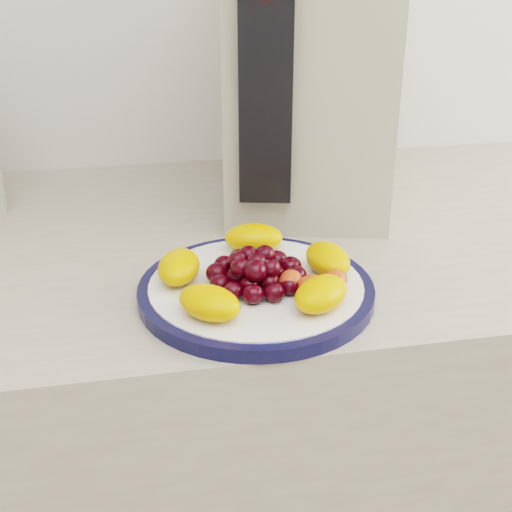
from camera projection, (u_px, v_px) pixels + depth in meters
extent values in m
cube|color=#B2A593|center=(223.00, 493.00, 1.12)|extent=(3.50, 0.60, 0.90)
cube|color=olive|center=(224.00, 507.00, 1.14)|extent=(3.48, 0.58, 0.84)
cylinder|color=#0E1035|center=(256.00, 291.00, 0.77)|extent=(0.25, 0.25, 0.01)
cylinder|color=white|center=(256.00, 291.00, 0.77)|extent=(0.23, 0.23, 0.02)
cube|color=#ACA992|center=(308.00, 69.00, 0.97)|extent=(0.27, 0.34, 0.37)
cube|color=black|center=(266.00, 90.00, 0.83)|extent=(0.07, 0.04, 0.27)
ellipsoid|color=orange|center=(328.00, 259.00, 0.78)|extent=(0.05, 0.07, 0.03)
ellipsoid|color=orange|center=(254.00, 238.00, 0.83)|extent=(0.07, 0.05, 0.03)
ellipsoid|color=orange|center=(179.00, 267.00, 0.77)|extent=(0.06, 0.08, 0.03)
ellipsoid|color=orange|center=(210.00, 303.00, 0.70)|extent=(0.08, 0.08, 0.03)
ellipsoid|color=orange|center=(321.00, 294.00, 0.71)|extent=(0.08, 0.08, 0.03)
ellipsoid|color=black|center=(256.00, 275.00, 0.76)|extent=(0.02, 0.02, 0.02)
ellipsoid|color=black|center=(276.00, 274.00, 0.76)|extent=(0.02, 0.02, 0.02)
ellipsoid|color=black|center=(262.00, 267.00, 0.78)|extent=(0.02, 0.02, 0.02)
ellipsoid|color=black|center=(243.00, 268.00, 0.78)|extent=(0.02, 0.02, 0.02)
ellipsoid|color=black|center=(236.00, 277.00, 0.76)|extent=(0.02, 0.02, 0.02)
ellipsoid|color=black|center=(249.00, 285.00, 0.74)|extent=(0.02, 0.02, 0.02)
ellipsoid|color=black|center=(270.00, 282.00, 0.75)|extent=(0.02, 0.02, 0.02)
ellipsoid|color=black|center=(291.00, 266.00, 0.78)|extent=(0.02, 0.02, 0.02)
ellipsoid|color=black|center=(277.00, 260.00, 0.79)|extent=(0.02, 0.02, 0.02)
ellipsoid|color=black|center=(259.00, 258.00, 0.80)|extent=(0.02, 0.02, 0.02)
ellipsoid|color=black|center=(239.00, 259.00, 0.79)|extent=(0.02, 0.02, 0.02)
ellipsoid|color=black|center=(224.00, 265.00, 0.78)|extent=(0.02, 0.02, 0.02)
ellipsoid|color=black|center=(217.00, 273.00, 0.76)|extent=(0.02, 0.02, 0.02)
ellipsoid|color=black|center=(220.00, 284.00, 0.74)|extent=(0.02, 0.02, 0.02)
ellipsoid|color=black|center=(233.00, 291.00, 0.73)|extent=(0.02, 0.02, 0.02)
ellipsoid|color=black|center=(253.00, 294.00, 0.72)|extent=(0.02, 0.02, 0.02)
ellipsoid|color=black|center=(274.00, 292.00, 0.73)|extent=(0.02, 0.02, 0.02)
ellipsoid|color=black|center=(290.00, 286.00, 0.74)|extent=(0.02, 0.02, 0.02)
ellipsoid|color=black|center=(295.00, 276.00, 0.76)|extent=(0.02, 0.02, 0.02)
ellipsoid|color=black|center=(256.00, 262.00, 0.75)|extent=(0.02, 0.02, 0.02)
ellipsoid|color=black|center=(265.00, 255.00, 0.77)|extent=(0.02, 0.02, 0.02)
ellipsoid|color=black|center=(248.00, 255.00, 0.77)|extent=(0.02, 0.02, 0.02)
ellipsoid|color=black|center=(237.00, 260.00, 0.76)|extent=(0.02, 0.02, 0.02)
ellipsoid|color=black|center=(240.00, 268.00, 0.74)|extent=(0.02, 0.02, 0.02)
ellipsoid|color=black|center=(255.00, 271.00, 0.74)|extent=(0.02, 0.02, 0.02)
ellipsoid|color=black|center=(271.00, 268.00, 0.74)|extent=(0.02, 0.02, 0.02)
ellipsoid|color=red|center=(312.00, 285.00, 0.74)|extent=(0.03, 0.03, 0.02)
ellipsoid|color=red|center=(334.00, 280.00, 0.75)|extent=(0.04, 0.03, 0.02)
ellipsoid|color=red|center=(329.00, 294.00, 0.72)|extent=(0.04, 0.04, 0.02)
ellipsoid|color=red|center=(291.00, 281.00, 0.75)|extent=(0.04, 0.04, 0.02)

